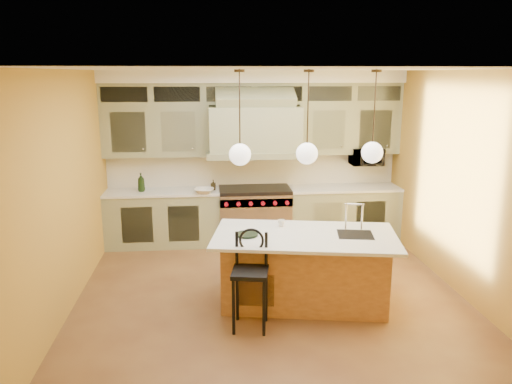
{
  "coord_description": "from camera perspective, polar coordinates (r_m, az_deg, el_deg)",
  "views": [
    {
      "loc": [
        -0.77,
        -6.05,
        2.85
      ],
      "look_at": [
        -0.12,
        0.7,
        1.23
      ],
      "focal_mm": 35.0,
      "sensor_mm": 36.0,
      "label": 1
    }
  ],
  "objects": [
    {
      "name": "oil_bottle_b",
      "position": [
        8.41,
        -4.9,
        0.82
      ],
      "size": [
        0.09,
        0.09,
        0.17
      ],
      "primitive_type": "imported",
      "rotation": [
        0.0,
        0.0,
        -0.15
      ],
      "color": "black",
      "rests_on": "back_cabinetry"
    },
    {
      "name": "pendant_left",
      "position": [
        5.88,
        -1.84,
        4.58
      ],
      "size": [
        0.26,
        0.26,
        1.11
      ],
      "color": "#2D2319",
      "rests_on": "ceiling"
    },
    {
      "name": "back_cabinetry",
      "position": [
        8.44,
        -0.2,
        3.72
      ],
      "size": [
        5.0,
        0.77,
        2.9
      ],
      "color": "gray",
      "rests_on": "floor"
    },
    {
      "name": "wall_front",
      "position": [
        3.9,
        6.34,
        -7.77
      ],
      "size": [
        5.0,
        0.0,
        5.0
      ],
      "primitive_type": "plane",
      "rotation": [
        -1.57,
        0.0,
        0.0
      ],
      "color": "#B18630",
      "rests_on": "ground"
    },
    {
      "name": "counter_stool",
      "position": [
        5.7,
        -0.65,
        -9.31
      ],
      "size": [
        0.46,
        0.46,
        1.14
      ],
      "rotation": [
        0.0,
        0.0,
        -0.18
      ],
      "color": "black",
      "rests_on": "floor"
    },
    {
      "name": "floor",
      "position": [
        6.74,
        1.61,
        -11.64
      ],
      "size": [
        5.0,
        5.0,
        0.0
      ],
      "primitive_type": "plane",
      "color": "brown",
      "rests_on": "ground"
    },
    {
      "name": "fruit_bowl",
      "position": [
        8.19,
        -5.96,
        0.13
      ],
      "size": [
        0.37,
        0.37,
        0.08
      ],
      "primitive_type": "imported",
      "rotation": [
        0.0,
        0.0,
        -0.16
      ],
      "color": "silver",
      "rests_on": "back_cabinetry"
    },
    {
      "name": "pendant_center",
      "position": [
        5.99,
        5.85,
        4.68
      ],
      "size": [
        0.26,
        0.26,
        1.11
      ],
      "color": "#2D2319",
      "rests_on": "ceiling"
    },
    {
      "name": "wall_right",
      "position": [
        7.02,
        22.39,
        0.87
      ],
      "size": [
        0.0,
        5.0,
        5.0
      ],
      "primitive_type": "plane",
      "rotation": [
        1.57,
        0.0,
        -1.57
      ],
      "color": "#B18630",
      "rests_on": "ground"
    },
    {
      "name": "range",
      "position": [
        8.57,
        -0.14,
        -2.62
      ],
      "size": [
        1.2,
        0.74,
        0.96
      ],
      "color": "silver",
      "rests_on": "floor"
    },
    {
      "name": "ceiling",
      "position": [
        6.1,
        1.8,
        13.86
      ],
      "size": [
        5.0,
        5.0,
        0.0
      ],
      "primitive_type": "plane",
      "rotation": [
        3.14,
        0.0,
        0.0
      ],
      "color": "white",
      "rests_on": "wall_back"
    },
    {
      "name": "oil_bottle_a",
      "position": [
        8.47,
        -12.99,
        1.09
      ],
      "size": [
        0.13,
        0.13,
        0.31
      ],
      "primitive_type": "imported",
      "rotation": [
        0.0,
        0.0,
        -0.1
      ],
      "color": "black",
      "rests_on": "back_cabinetry"
    },
    {
      "name": "microwave",
      "position": [
        8.85,
        12.49,
        3.98
      ],
      "size": [
        0.54,
        0.37,
        0.3
      ],
      "primitive_type": "imported",
      "color": "black",
      "rests_on": "back_cabinetry"
    },
    {
      "name": "wall_left",
      "position": [
        6.45,
        -20.92,
        -0.04
      ],
      "size": [
        0.0,
        5.0,
        5.0
      ],
      "primitive_type": "plane",
      "rotation": [
        1.57,
        0.0,
        1.57
      ],
      "color": "#B18630",
      "rests_on": "ground"
    },
    {
      "name": "wall_back",
      "position": [
        8.7,
        -0.37,
        4.14
      ],
      "size": [
        5.0,
        0.0,
        5.0
      ],
      "primitive_type": "plane",
      "rotation": [
        1.57,
        0.0,
        0.0
      ],
      "color": "#B18630",
      "rests_on": "ground"
    },
    {
      "name": "pendant_right",
      "position": [
        6.19,
        13.15,
        4.68
      ],
      "size": [
        0.26,
        0.26,
        1.11
      ],
      "color": "#2D2319",
      "rests_on": "ceiling"
    },
    {
      "name": "kitchen_island",
      "position": [
        6.38,
        5.58,
        -8.56
      ],
      "size": [
        2.42,
        1.58,
        1.35
      ],
      "rotation": [
        0.0,
        0.0,
        -0.18
      ],
      "color": "brown",
      "rests_on": "floor"
    },
    {
      "name": "cup",
      "position": [
        6.47,
        2.91,
        -3.57
      ],
      "size": [
        0.11,
        0.11,
        0.09
      ],
      "primitive_type": "imported",
      "rotation": [
        0.0,
        0.0,
        -0.17
      ],
      "color": "white",
      "rests_on": "kitchen_island"
    }
  ]
}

